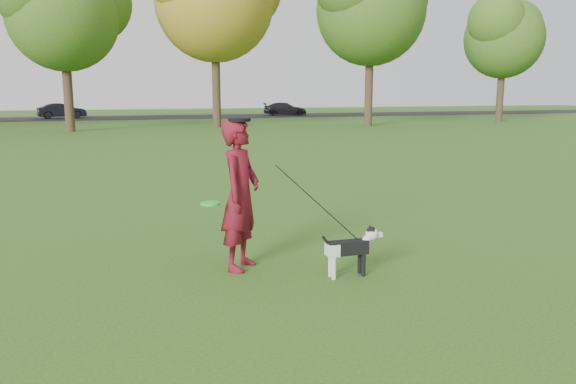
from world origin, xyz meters
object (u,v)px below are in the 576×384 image
object	(u,v)px
car_mid	(62,111)
car_right	(285,109)
dog	(352,246)
man	(240,195)

from	to	relation	value
car_mid	car_right	xyz separation A→B (m)	(17.82, 0.00, -0.03)
dog	car_right	world-z (taller)	car_right
dog	man	bearing A→B (deg)	149.88
man	car_mid	world-z (taller)	man
car_right	dog	bearing A→B (deg)	179.45
man	dog	world-z (taller)	man
man	dog	bearing A→B (deg)	-85.65
dog	car_right	size ratio (longest dim) A/B	0.21
dog	car_right	bearing A→B (deg)	73.90
car_mid	car_right	bearing A→B (deg)	-103.69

